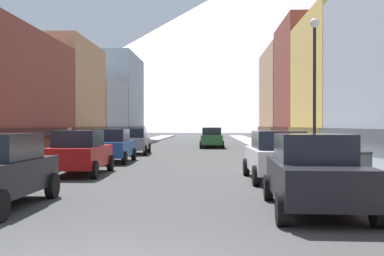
{
  "coord_description": "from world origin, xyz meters",
  "views": [
    {
      "loc": [
        1.39,
        -6.28,
        1.98
      ],
      "look_at": [
        0.02,
        32.13,
        1.77
      ],
      "focal_mm": 45.55,
      "sensor_mm": 36.0,
      "label": 1
    }
  ],
  "objects": [
    {
      "name": "storefront_right_2",
      "position": [
        12.31,
        25.43,
        4.38
      ],
      "size": [
        9.92,
        10.4,
        9.08
      ],
      "color": "#D8B259",
      "rests_on": "ground"
    },
    {
      "name": "car_driving_1",
      "position": [
        1.6,
        40.88,
        0.9
      ],
      "size": [
        2.06,
        4.4,
        1.78
      ],
      "color": "#591E72",
      "rests_on": "ground"
    },
    {
      "name": "streetlamp_right",
      "position": [
        5.35,
        12.19,
        3.99
      ],
      "size": [
        0.36,
        0.36,
        5.86
      ],
      "color": "black",
      "rests_on": "sidewalk_right"
    },
    {
      "name": "storefront_right_3",
      "position": [
        11.84,
        35.47,
        5.19
      ],
      "size": [
        8.97,
        9.53,
        10.72
      ],
      "color": "brown",
      "rests_on": "ground"
    },
    {
      "name": "car_left_3",
      "position": [
        -3.8,
        26.94,
        0.9
      ],
      "size": [
        2.25,
        4.48,
        1.78
      ],
      "color": "slate",
      "rests_on": "ground"
    },
    {
      "name": "sidewalk_left",
      "position": [
        -6.25,
        35.0,
        0.07
      ],
      "size": [
        2.5,
        100.0,
        0.15
      ],
      "primitive_type": "cube",
      "color": "gray",
      "rests_on": "ground"
    },
    {
      "name": "car_driving_0",
      "position": [
        1.6,
        36.4,
        0.9
      ],
      "size": [
        2.06,
        4.4,
        1.78
      ],
      "color": "#265933",
      "rests_on": "ground"
    },
    {
      "name": "pedestrian_0",
      "position": [
        -6.25,
        20.04,
        0.96
      ],
      "size": [
        0.36,
        0.36,
        1.74
      ],
      "color": "maroon",
      "rests_on": "sidewalk_left"
    },
    {
      "name": "car_left_1",
      "position": [
        -3.8,
        13.02,
        0.9
      ],
      "size": [
        2.15,
        4.44,
        1.78
      ],
      "color": "#9E1111",
      "rests_on": "ground"
    },
    {
      "name": "storefront_left_4",
      "position": [
        -11.21,
        53.31,
        5.1
      ],
      "size": [
        7.72,
        12.37,
        10.54
      ],
      "color": "#99A5B2",
      "rests_on": "ground"
    },
    {
      "name": "potted_plant_0",
      "position": [
        7.0,
        14.3,
        0.59
      ],
      "size": [
        0.5,
        0.5,
        0.86
      ],
      "color": "#4C4C51",
      "rests_on": "sidewalk_right"
    },
    {
      "name": "storefront_left_3",
      "position": [
        -11.13,
        41.16,
        3.11
      ],
      "size": [
        7.56,
        11.22,
        6.45
      ],
      "color": "#99A5B2",
      "rests_on": "ground"
    },
    {
      "name": "car_left_2",
      "position": [
        -3.8,
        19.51,
        0.9
      ],
      "size": [
        2.11,
        4.42,
        1.78
      ],
      "color": "#19478C",
      "rests_on": "ground"
    },
    {
      "name": "mountain_backdrop",
      "position": [
        28.18,
        260.0,
        42.69
      ],
      "size": [
        283.35,
        283.35,
        85.39
      ],
      "primitive_type": "cone",
      "color": "silver",
      "rests_on": "ground"
    },
    {
      "name": "pedestrian_1",
      "position": [
        -6.25,
        21.57,
        0.87
      ],
      "size": [
        0.36,
        0.36,
        1.58
      ],
      "color": "navy",
      "rests_on": "sidewalk_left"
    },
    {
      "name": "trash_bin_right",
      "position": [
        6.35,
        9.58,
        0.64
      ],
      "size": [
        0.59,
        0.59,
        0.98
      ],
      "color": "#4C5156",
      "rests_on": "sidewalk_right"
    },
    {
      "name": "car_right_1",
      "position": [
        3.8,
        11.24,
        0.9
      ],
      "size": [
        2.15,
        4.44,
        1.78
      ],
      "color": "silver",
      "rests_on": "ground"
    },
    {
      "name": "storefront_right_4",
      "position": [
        10.54,
        47.18,
        4.95
      ],
      "size": [
        6.39,
        13.06,
        10.24
      ],
      "color": "tan",
      "rests_on": "ground"
    },
    {
      "name": "car_right_0",
      "position": [
        3.8,
        5.0,
        0.9
      ],
      "size": [
        2.22,
        4.47,
        1.78
      ],
      "color": "black",
      "rests_on": "ground"
    },
    {
      "name": "storefront_left_2",
      "position": [
        -10.63,
        30.45,
        3.99
      ],
      "size": [
        6.57,
        9.47,
        8.28
      ],
      "color": "tan",
      "rests_on": "ground"
    },
    {
      "name": "sidewalk_right",
      "position": [
        6.25,
        35.0,
        0.07
      ],
      "size": [
        2.5,
        100.0,
        0.15
      ],
      "primitive_type": "cube",
      "color": "gray",
      "rests_on": "ground"
    }
  ]
}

